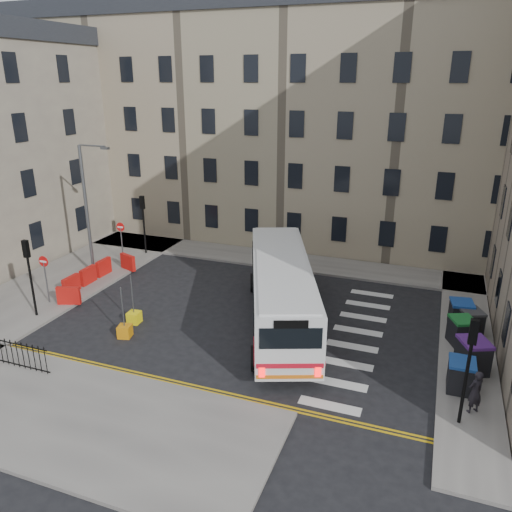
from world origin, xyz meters
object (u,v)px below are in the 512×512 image
Objects in this scene: wheelie_bin_e at (461,314)px; pedestrian at (475,392)px; wheelie_bin_d at (470,322)px; wheelie_bin_a at (461,375)px; bus at (281,289)px; wheelie_bin_b at (473,355)px; streetlamp at (86,209)px; wheelie_bin_c at (461,331)px; bollard_chevron at (125,331)px; bollard_yellow at (134,317)px.

pedestrian is at bearing -95.83° from wheelie_bin_e.
wheelie_bin_a is at bearing -119.60° from wheelie_bin_d.
bus is 8.98m from wheelie_bin_e.
wheelie_bin_a is at bearing -129.99° from wheelie_bin_b.
bus is at bearing 146.53° from wheelie_bin_b.
streetlamp is 22.02m from wheelie_bin_c.
bollard_chevron is at bearing 176.61° from wheelie_bin_d.
wheelie_bin_c is 1.83m from wheelie_bin_e.
wheelie_bin_b is 15.76m from bollard_chevron.
wheelie_bin_e is at bearing -4.66° from bus.
bollard_yellow is at bearing -170.71° from wheelie_bin_e.
wheelie_bin_d is at bearing 66.45° from wheelie_bin_b.
bollard_yellow is at bearing 168.86° from wheelie_bin_c.
wheelie_bin_a is 15.11m from bollard_chevron.
wheelie_bin_b is 1.20× the size of wheelie_bin_e.
bus is 20.42× the size of bollard_chevron.
bollard_chevron is (-15.56, -2.43, -0.57)m from wheelie_bin_b.
streetlamp is 8.72m from bollard_yellow.
pedestrian is (22.06, -6.69, -3.33)m from streetlamp.
bollard_yellow is 1.48m from bollard_chevron.
wheelie_bin_e is 2.25× the size of bollard_yellow.
pedestrian is at bearing -16.86° from streetlamp.
bus is at bearing -172.40° from wheelie_bin_e.
streetlamp is at bearing 146.99° from wheelie_bin_b.
wheelie_bin_a reaches higher than bollard_chevron.
streetlamp reaches higher than bollard_chevron.
bollard_chevron is at bearing 174.20° from wheelie_bin_c.
bus reaches higher than pedestrian.
pedestrian is (-0.03, -2.98, 0.14)m from wheelie_bin_b.
bus is 8.60× the size of wheelie_bin_d.
wheelie_bin_e is at bearing 88.60° from wheelie_bin_a.
wheelie_bin_c is 2.42× the size of bollard_chevron.
bus is 9.59× the size of wheelie_bin_a.
bollard_yellow is at bearing 179.04° from bus.
wheelie_bin_a is at bearing -111.68° from pedestrian.
bus is 10.06m from pedestrian.
wheelie_bin_b is 4.13m from wheelie_bin_e.
wheelie_bin_c is 1.02× the size of wheelie_bin_d.
wheelie_bin_a is 0.79× the size of wheelie_bin_b.
bus is at bearing -67.33° from pedestrian.
pedestrian is at bearing -114.46° from wheelie_bin_d.
wheelie_bin_e reaches higher than wheelie_bin_c.
wheelie_bin_b is 1.12× the size of wheelie_bin_c.
streetlamp is 22.67m from wheelie_bin_b.
streetlamp is at bearing 165.40° from wheelie_bin_a.
wheelie_bin_e is at bearing 67.08° from wheelie_bin_c.
wheelie_bin_d is at bearing -65.88° from wheelie_bin_e.
bus reaches higher than wheelie_bin_e.
wheelie_bin_b is 3.47m from wheelie_bin_d.
wheelie_bin_b is 2.98m from pedestrian.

